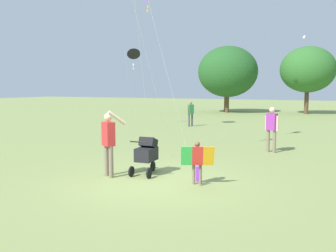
# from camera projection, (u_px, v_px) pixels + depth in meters

# --- Properties ---
(ground_plane) EXTENTS (120.00, 120.00, 0.00)m
(ground_plane) POSITION_uv_depth(u_px,v_px,m) (153.00, 182.00, 9.18)
(ground_plane) COLOR #849351
(child_with_butterfly_kite) EXTENTS (0.79, 0.52, 1.06)m
(child_with_butterfly_kite) POSITION_uv_depth(u_px,v_px,m) (197.00, 159.00, 8.83)
(child_with_butterfly_kite) COLOR #7F705B
(child_with_butterfly_kite) RESTS_ON ground
(person_adult_flyer) EXTENTS (0.67, 0.49, 1.77)m
(person_adult_flyer) POSITION_uv_depth(u_px,v_px,m) (109.00, 139.00, 9.59)
(person_adult_flyer) COLOR #7F705B
(person_adult_flyer) RESTS_ON ground
(stroller) EXTENTS (0.57, 1.09, 1.03)m
(stroller) POSITION_uv_depth(u_px,v_px,m) (147.00, 152.00, 9.90)
(stroller) COLOR black
(stroller) RESTS_ON ground
(kite_green_novelty) EXTENTS (1.84, 3.65, 4.67)m
(kite_green_novelty) POSITION_uv_depth(u_px,v_px,m) (134.00, 54.00, 21.92)
(kite_green_novelty) COLOR black
(kite_green_novelty) RESTS_ON ground
(person_red_shirt) EXTENTS (0.50, 0.33, 1.65)m
(person_red_shirt) POSITION_uv_depth(u_px,v_px,m) (272.00, 126.00, 13.19)
(person_red_shirt) COLOR #7F705B
(person_red_shirt) RESTS_ON ground
(person_sitting_far) EXTENTS (0.35, 0.43, 1.53)m
(person_sitting_far) POSITION_uv_depth(u_px,v_px,m) (191.00, 111.00, 21.89)
(person_sitting_far) COLOR #4C4C51
(person_sitting_far) RESTS_ON ground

